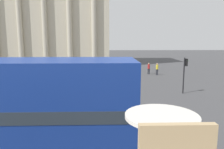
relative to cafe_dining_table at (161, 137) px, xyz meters
The scene contains 9 objects.
cafe_dining_table is the anchor object (origin of this frame).
plaza_building_left 45.71m from the cafe_dining_table, 107.02° to the left, with size 27.57×11.43×23.31m.
traffic_light_near 12.43m from the cafe_dining_table, 84.74° to the left, with size 0.42×0.24×3.59m.
traffic_light_mid 19.72m from the cafe_dining_table, 69.10° to the left, with size 0.42×0.24×3.41m.
car_navy 29.37m from the cafe_dining_table, 104.38° to the left, with size 4.20×1.93×1.35m.
car_silver 18.51m from the cafe_dining_table, 111.53° to the left, with size 4.20×1.93×1.35m.
pedestrian_red 30.58m from the cafe_dining_table, 78.81° to the left, with size 0.32×0.32×1.67m.
pedestrian_yellow 30.08m from the cafe_dining_table, 76.54° to the left, with size 0.32×0.32×1.70m.
pedestrian_grey 19.19m from the cafe_dining_table, 119.53° to the left, with size 0.32×0.32×1.64m.
Camera 1 is at (0.30, -2.03, 5.10)m, focal length 35.00 mm.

